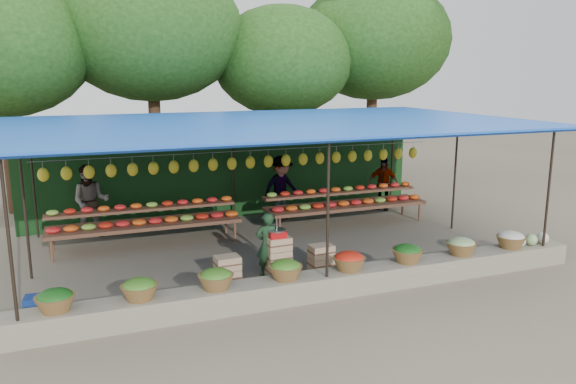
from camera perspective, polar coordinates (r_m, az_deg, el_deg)
name	(u,v)px	position (r m, az deg, el deg)	size (l,w,h in m)	color
ground	(271,250)	(12.39, -1.78, -5.91)	(60.00, 60.00, 0.00)	#665F4B
stone_curb	(323,285)	(9.92, 3.58, -9.37)	(10.60, 0.55, 0.40)	#6F6C59
stall_canopy	(269,128)	(11.91, -1.99, 6.51)	(10.80, 6.60, 2.82)	black
produce_baskets	(318,265)	(9.75, 3.07, -7.47)	(8.98, 0.58, 0.34)	brown
netting_backdrop	(231,171)	(15.01, -5.82, 2.14)	(10.60, 0.06, 2.50)	#194017
tree_row	(219,43)	(17.78, -7.07, 14.82)	(16.51, 5.50, 7.12)	#352413
fruit_table_left	(145,219)	(12.95, -14.29, -2.69)	(4.21, 0.95, 0.93)	#523121
fruit_table_right	(345,201)	(14.39, 5.85, -0.91)	(4.21, 0.95, 0.93)	#523121
crate_counter	(277,260)	(10.77, -1.13, -6.96)	(2.36, 0.36, 0.77)	tan
weighing_scale	(277,233)	(10.60, -1.16, -4.18)	(0.34, 0.34, 0.36)	red
vendor_seated	(267,244)	(10.69, -2.10, -5.35)	(0.45, 0.30, 1.25)	#1A391F
customer_left	(91,202)	(13.87, -19.40, -0.92)	(0.84, 0.66, 1.74)	slate
customer_mid	(281,188)	(14.75, -0.67, 0.43)	(1.10, 0.63, 1.70)	slate
customer_right	(383,184)	(16.06, 9.63, 0.84)	(0.87, 0.36, 1.49)	slate
blue_crate_front	(98,315)	(9.35, -18.76, -11.78)	(0.47, 0.34, 0.28)	navy
blue_crate_back	(39,304)	(10.16, -23.98, -10.33)	(0.44, 0.32, 0.26)	navy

